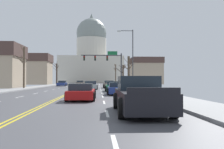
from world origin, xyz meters
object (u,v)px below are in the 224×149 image
Objects in this scene: sedan_near_00 at (109,84)px; sedan_near_01 at (91,85)px; pedestrian_00 at (125,82)px; bicycle_parked at (139,87)px; sedan_near_03 at (117,89)px; sedan_near_02 at (113,87)px; signal_gantry at (107,61)px; sedan_oncoming_01 at (80,83)px; street_lamp_right at (131,54)px; sedan_near_04 at (82,92)px; pickup_truck_near_05 at (140,96)px; sedan_oncoming_00 at (62,84)px.

sedan_near_00 is 6.37m from sedan_near_01.
sedan_near_01 is 7.64m from pedestrian_00.
sedan_near_01 is at bearing 139.11° from bicycle_parked.
sedan_near_01 is at bearing 103.18° from sedan_near_03.
sedan_near_02 is (-0.02, -12.13, -0.03)m from sedan_near_00.
sedan_oncoming_01 is (-6.42, 17.81, -4.49)m from signal_gantry.
sedan_oncoming_01 is (-3.64, 27.93, -0.03)m from sedan_near_01.
sedan_near_02 is at bearing 90.45° from sedan_near_03.
signal_gantry is 11.96m from street_lamp_right.
sedan_near_02 is at bearing 76.43° from sedan_near_04.
pickup_truck_near_05 is 45.47m from sedan_oncoming_00.
pickup_truck_near_05 is 3.25× the size of pedestrian_00.
street_lamp_right is 1.94× the size of sedan_near_02.
sedan_near_01 is 1.05× the size of sedan_oncoming_00.
sedan_near_01 is (-2.99, -5.62, -0.02)m from sedan_near_00.
sedan_oncoming_00 is (-12.87, 19.81, -4.65)m from street_lamp_right.
sedan_near_00 is 0.99× the size of sedan_near_04.
sedan_near_02 reaches higher than sedan_oncoming_01.
bicycle_parked is at bearing 65.27° from sedan_near_03.
pedestrian_00 is (2.74, 30.99, 0.34)m from pickup_truck_near_05.
sedan_near_03 is 8.09m from bicycle_parked.
sedan_near_01 is 8.47m from bicycle_parked.
pickup_truck_near_05 is 54.32m from sedan_oncoming_01.
sedan_near_02 is 6.38m from sedan_near_03.
signal_gantry is at bearing 92.64° from sedan_near_00.
sedan_near_02 reaches higher than sedan_near_01.
sedan_near_01 is 0.96× the size of sedan_oncoming_01.
pickup_truck_near_05 is (0.21, -36.10, -4.32)m from signal_gantry.
sedan_near_03 is 18.12m from pedestrian_00.
sedan_near_02 is 3.57m from bicycle_parked.
sedan_near_00 is 18.51m from sedan_near_03.
signal_gantry is 4.47× the size of bicycle_parked.
sedan_near_00 is 2.86m from pedestrian_00.
sedan_oncoming_00 is at bearing 123.02° from street_lamp_right.
street_lamp_right is 6.30m from bicycle_parked.
street_lamp_right is 7.64m from sedan_near_01.
pedestrian_00 reaches higher than sedan_near_04.
bicycle_parked is at bearing -40.89° from sedan_near_01.
pedestrian_00 reaches higher than sedan_near_00.
street_lamp_right is at bearing -67.46° from sedan_near_00.
sedan_near_01 is 1.00× the size of sedan_near_04.
pickup_truck_near_05 is 1.16× the size of sedan_oncoming_01.
sedan_near_02 is at bearing 90.08° from pickup_truck_near_05.
street_lamp_right is at bearing 71.33° from sedan_near_04.
street_lamp_right is 1.89× the size of sedan_near_03.
sedan_near_03 and sedan_oncoming_01 have the same top height.
pickup_truck_near_05 is (0.01, -31.60, 0.12)m from sedan_near_00.
street_lamp_right is at bearing 96.78° from bicycle_parked.
sedan_near_01 reaches higher than sedan_oncoming_01.
pedestrian_00 is at bearing 93.59° from bicycle_parked.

